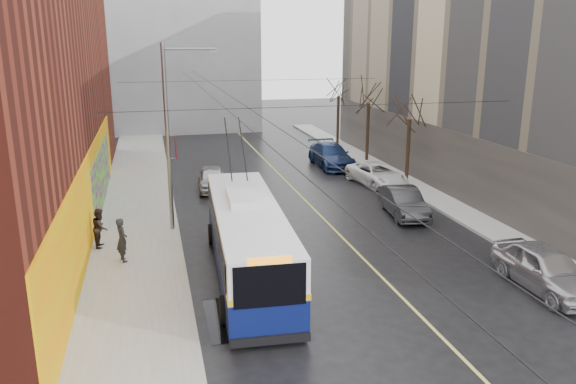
% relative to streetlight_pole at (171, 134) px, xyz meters
% --- Properties ---
extents(ground, '(140.00, 140.00, 0.00)m').
position_rel_streetlight_pole_xyz_m(ground, '(6.14, -10.00, -4.85)').
color(ground, black).
rests_on(ground, ground).
extents(sidewalk_left, '(4.00, 60.00, 0.15)m').
position_rel_streetlight_pole_xyz_m(sidewalk_left, '(-1.86, 2.00, -4.77)').
color(sidewalk_left, gray).
rests_on(sidewalk_left, ground).
extents(sidewalk_right, '(2.00, 60.00, 0.15)m').
position_rel_streetlight_pole_xyz_m(sidewalk_right, '(15.14, 2.00, -4.77)').
color(sidewalk_right, gray).
rests_on(sidewalk_right, ground).
extents(lane_line, '(0.12, 50.00, 0.01)m').
position_rel_streetlight_pole_xyz_m(lane_line, '(7.64, 4.00, -4.84)').
color(lane_line, '#BFB74C').
rests_on(lane_line, ground).
extents(building_right, '(14.06, 36.00, 16.00)m').
position_rel_streetlight_pole_xyz_m(building_right, '(23.13, 4.00, 3.15)').
color(building_right, tan).
rests_on(building_right, ground).
extents(building_far, '(20.50, 12.10, 18.00)m').
position_rel_streetlight_pole_xyz_m(building_far, '(0.14, 34.99, 4.17)').
color(building_far, gray).
rests_on(building_far, ground).
extents(streetlight_pole, '(2.65, 0.60, 9.00)m').
position_rel_streetlight_pole_xyz_m(streetlight_pole, '(0.00, 0.00, 0.00)').
color(streetlight_pole, slate).
rests_on(streetlight_pole, ground).
extents(catenary_wires, '(18.00, 60.00, 0.22)m').
position_rel_streetlight_pole_xyz_m(catenary_wires, '(3.60, 4.77, 1.40)').
color(catenary_wires, black).
extents(tree_near, '(3.20, 3.20, 6.40)m').
position_rel_streetlight_pole_xyz_m(tree_near, '(15.14, 6.00, 0.13)').
color(tree_near, black).
rests_on(tree_near, ground).
extents(tree_mid, '(3.20, 3.20, 6.68)m').
position_rel_streetlight_pole_xyz_m(tree_mid, '(15.14, 13.00, 0.41)').
color(tree_mid, black).
rests_on(tree_mid, ground).
extents(tree_far, '(3.20, 3.20, 6.57)m').
position_rel_streetlight_pole_xyz_m(tree_far, '(15.14, 20.00, 0.30)').
color(tree_far, black).
rests_on(tree_far, ground).
extents(puddle, '(2.66, 3.25, 0.01)m').
position_rel_streetlight_pole_xyz_m(puddle, '(1.83, -9.54, -4.84)').
color(puddle, black).
rests_on(puddle, ground).
extents(pigeons_flying, '(3.92, 3.72, 1.19)m').
position_rel_streetlight_pole_xyz_m(pigeons_flying, '(3.42, -0.13, 2.24)').
color(pigeons_flying, slate).
extents(trolleybus, '(3.24, 11.83, 5.55)m').
position_rel_streetlight_pole_xyz_m(trolleybus, '(2.54, -6.08, -3.30)').
color(trolleybus, '#091147').
rests_on(trolleybus, ground).
extents(parked_car_a, '(2.00, 4.91, 1.67)m').
position_rel_streetlight_pole_xyz_m(parked_car_a, '(13.14, -10.09, -4.01)').
color(parked_car_a, '#A5A4A9').
rests_on(parked_car_a, ground).
extents(parked_car_b, '(2.14, 4.70, 1.49)m').
position_rel_streetlight_pole_xyz_m(parked_car_b, '(11.94, -0.36, -4.10)').
color(parked_car_b, '#2B2C2E').
rests_on(parked_car_b, ground).
extents(parked_car_c, '(3.08, 5.29, 1.38)m').
position_rel_streetlight_pole_xyz_m(parked_car_c, '(13.14, 6.21, -4.16)').
color(parked_car_c, white).
rests_on(parked_car_c, ground).
extents(parked_car_d, '(2.38, 5.77, 1.67)m').
position_rel_streetlight_pole_xyz_m(parked_car_d, '(11.94, 12.07, -4.01)').
color(parked_car_d, navy).
rests_on(parked_car_d, ground).
extents(following_car, '(2.01, 4.35, 1.44)m').
position_rel_streetlight_pole_xyz_m(following_car, '(2.62, 7.52, -4.12)').
color(following_car, '#A7A9AC').
rests_on(following_car, ground).
extents(pedestrian_a, '(0.64, 0.79, 1.87)m').
position_rel_streetlight_pole_xyz_m(pedestrian_a, '(-2.36, -3.77, -3.76)').
color(pedestrian_a, black).
rests_on(pedestrian_a, sidewalk_left).
extents(pedestrian_b, '(0.75, 0.92, 1.76)m').
position_rel_streetlight_pole_xyz_m(pedestrian_b, '(-3.36, -1.75, -3.82)').
color(pedestrian_b, black).
rests_on(pedestrian_b, sidewalk_left).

